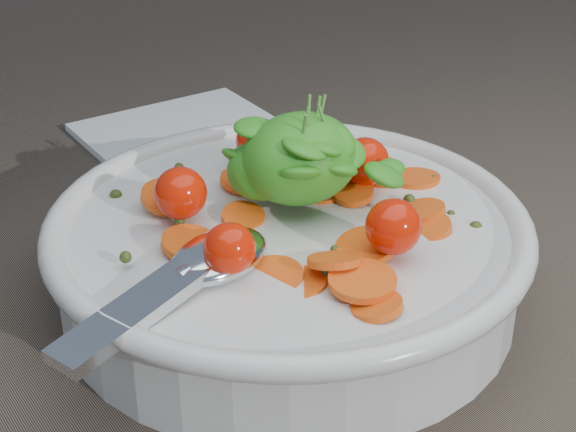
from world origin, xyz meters
TOP-DOWN VIEW (x-y plane):
  - ground at (0.00, 0.00)m, footprint 6.00×6.00m
  - bowl at (0.02, -0.00)m, footprint 0.32×0.30m
  - napkin at (0.09, 0.26)m, footprint 0.17×0.15m

SIDE VIEW (x-z plane):
  - ground at x=0.00m, z-range 0.00..0.00m
  - napkin at x=0.09m, z-range 0.00..0.01m
  - bowl at x=0.02m, z-range -0.03..0.10m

